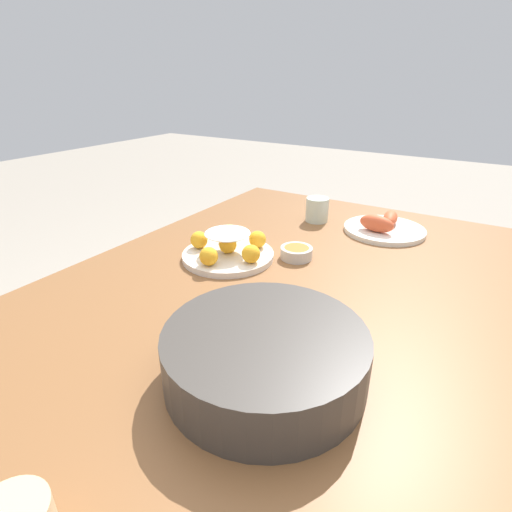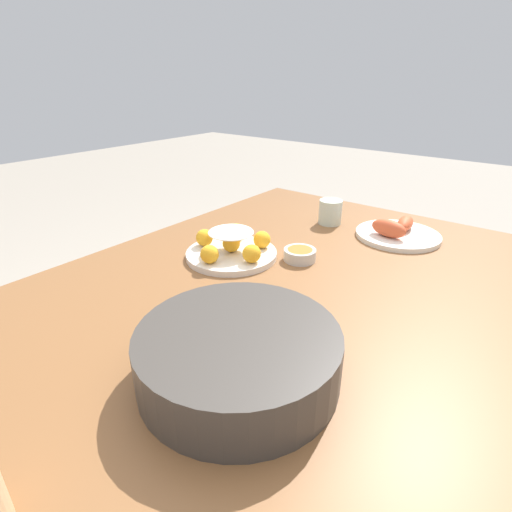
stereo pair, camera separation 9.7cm
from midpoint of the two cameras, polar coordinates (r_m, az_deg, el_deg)
The scene contains 7 objects.
ground_plane at distance 1.44m, azimuth 1.17°, elevation -31.35°, with size 12.00×12.00×0.00m, color #9E9384.
dining_table at distance 0.96m, azimuth 1.51°, elevation -8.81°, with size 1.40×1.03×0.75m.
cake_plate at distance 1.05m, azimuth -6.62°, elevation 0.99°, with size 0.24×0.24×0.08m.
serving_bowl at distance 0.64m, azimuth -3.15°, elevation -13.92°, with size 0.32×0.32×0.09m.
sauce_bowl at distance 1.05m, azimuth 3.18°, elevation 0.47°, with size 0.08×0.08×0.03m.
seafood_platter at distance 1.27m, azimuth 15.72°, elevation 3.98°, with size 0.24×0.24×0.06m.
cup_near at distance 1.32m, azimuth 6.64°, elevation 6.56°, with size 0.07×0.07×0.08m.
Camera 1 is at (0.72, 0.36, 1.19)m, focal length 28.00 mm.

